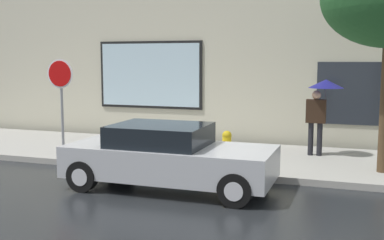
% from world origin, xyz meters
% --- Properties ---
extents(ground_plane, '(60.00, 60.00, 0.00)m').
position_xyz_m(ground_plane, '(0.00, 0.00, 0.00)').
color(ground_plane, black).
extents(sidewalk, '(20.00, 4.00, 0.15)m').
position_xyz_m(sidewalk, '(0.00, 3.00, 0.07)').
color(sidewalk, '#A3A099').
rests_on(sidewalk, ground).
extents(building_facade, '(20.00, 0.67, 7.00)m').
position_xyz_m(building_facade, '(-0.03, 5.50, 3.48)').
color(building_facade, beige).
rests_on(building_facade, ground).
extents(parked_car, '(4.28, 1.87, 1.33)m').
position_xyz_m(parked_car, '(-0.24, -0.11, 0.67)').
color(parked_car, '#B7BABF').
rests_on(parked_car, ground).
extents(fire_hydrant, '(0.30, 0.44, 0.82)m').
position_xyz_m(fire_hydrant, '(0.49, 1.84, 0.55)').
color(fire_hydrant, yellow).
rests_on(fire_hydrant, sidewalk).
extents(pedestrian_with_umbrella, '(0.93, 0.90, 2.01)m').
position_xyz_m(pedestrian_with_umbrella, '(2.54, 3.68, 1.70)').
color(pedestrian_with_umbrella, black).
rests_on(pedestrian_with_umbrella, sidewalk).
extents(stop_sign, '(0.76, 0.10, 2.54)m').
position_xyz_m(stop_sign, '(-3.85, 1.43, 1.94)').
color(stop_sign, gray).
rests_on(stop_sign, sidewalk).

